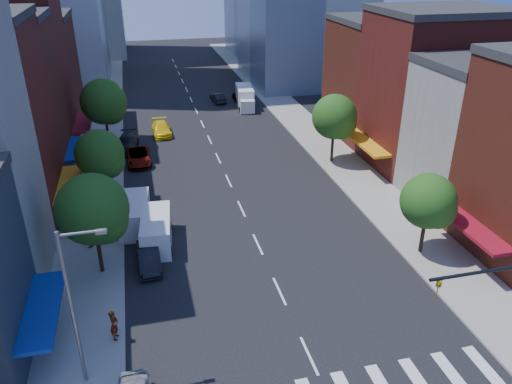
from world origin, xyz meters
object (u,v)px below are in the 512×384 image
Objects in this scene: cargo_van_near at (156,232)px; cargo_van_far at (135,215)px; parked_car_second at (149,257)px; traffic_car_oncoming at (218,98)px; pedestrian_near at (114,325)px; box_truck at (245,98)px; parked_car_rear at (128,143)px; traffic_car_far at (239,96)px; pedestrian_far at (88,236)px; parked_car_third at (139,157)px; taxi at (161,129)px.

cargo_van_far is at bearing 121.37° from cargo_van_near.
parked_car_second is at bearing -77.02° from cargo_van_far.
cargo_van_far is 36.99m from traffic_car_oncoming.
pedestrian_near is (-1.46, -13.06, -0.02)m from cargo_van_far.
cargo_van_far is at bearing -110.83° from box_truck.
cargo_van_near is at bearing -106.60° from box_truck.
parked_car_rear reaches higher than traffic_car_far.
traffic_car_oncoming is 3.23m from traffic_car_far.
traffic_car_far is at bearing -9.62° from pedestrian_near.
cargo_van_near is 5.05m from pedestrian_far.
pedestrian_near reaches higher than parked_car_third.
cargo_van_far is at bearing -94.38° from parked_car_third.
pedestrian_far is (-2.02, 10.70, -0.08)m from pedestrian_near.
pedestrian_far is (-3.11, -20.39, 0.24)m from parked_car_rear.
taxi is 25.72m from pedestrian_far.
parked_car_rear is 0.77× the size of box_truck.
traffic_car_far reaches higher than traffic_car_oncoming.
pedestrian_far reaches higher than traffic_car_oncoming.
parked_car_third is 16.84m from cargo_van_near.
pedestrian_far is at bearing 20.97° from pedestrian_near.
cargo_van_far reaches higher than traffic_car_far.
box_truck reaches higher than cargo_van_near.
cargo_van_far reaches higher than parked_car_second.
pedestrian_far is at bearing -108.27° from taxi.
parked_car_third is at bearing 56.29° from traffic_car_far.
traffic_car_far is 2.23× the size of pedestrian_far.
parked_car_second is 0.85× the size of taxi.
traffic_car_far is at bearing 177.29° from traffic_car_oncoming.
cargo_van_far reaches higher than parked_car_rear.
pedestrian_near is at bearing 21.67° from pedestrian_far.
parked_car_rear is 21.14m from box_truck.
cargo_van_near reaches higher than parked_car_second.
pedestrian_near is (-5.12, -35.41, 0.37)m from taxi.
cargo_van_far is 13.14m from pedestrian_near.
parked_car_third is 0.72× the size of box_truck.
pedestrian_far is (-7.13, -24.71, 0.30)m from taxi.
pedestrian_far is (-3.48, -2.35, -0.10)m from cargo_van_far.
box_truck is at bearing 65.41° from parked_car_second.
box_truck reaches higher than traffic_car_oncoming.
traffic_car_oncoming is at bearing 167.38° from pedestrian_far.
box_truck is 47.70m from pedestrian_near.
parked_car_third is at bearing 5.76° from pedestrian_near.
cargo_van_far is 4.20m from pedestrian_far.
parked_car_second is at bearing 66.02° from traffic_car_oncoming.
traffic_car_oncoming is (12.73, 34.73, -0.47)m from cargo_van_far.
parked_car_third reaches higher than traffic_car_oncoming.
taxi reaches higher than parked_car_third.
pedestrian_near is at bearing 65.86° from traffic_car_oncoming.
parked_car_third is 2.69× the size of pedestrian_near.
parked_car_rear reaches higher than taxi.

